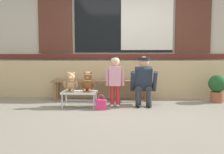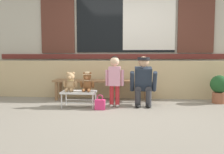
% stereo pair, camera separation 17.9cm
% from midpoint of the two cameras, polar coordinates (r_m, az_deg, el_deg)
% --- Properties ---
extents(ground_plane, '(60.00, 60.00, 0.00)m').
position_cam_midpoint_polar(ground_plane, '(4.15, 3.54, -8.27)').
color(ground_plane, gray).
extents(brick_low_wall, '(6.76, 0.25, 0.85)m').
position_cam_midpoint_polar(brick_low_wall, '(5.49, 3.93, -0.53)').
color(brick_low_wall, tan).
rests_on(brick_low_wall, ground).
extents(shop_facade, '(6.89, 0.26, 3.58)m').
position_cam_midpoint_polar(shop_facade, '(6.04, 4.14, 13.02)').
color(shop_facade, '#B7B2A3').
rests_on(shop_facade, ground).
extents(wooden_bench_long, '(2.10, 0.40, 0.44)m').
position_cam_midpoint_polar(wooden_bench_long, '(5.16, -1.52, -1.45)').
color(wooden_bench_long, '#8E6642').
rests_on(wooden_bench_long, ground).
extents(small_display_bench, '(0.64, 0.36, 0.30)m').
position_cam_midpoint_polar(small_display_bench, '(4.48, -6.84, -3.84)').
color(small_display_bench, silver).
rests_on(small_display_bench, ground).
extents(teddy_bear_plain, '(0.28, 0.26, 0.36)m').
position_cam_midpoint_polar(teddy_bear_plain, '(4.49, -8.86, -1.30)').
color(teddy_bear_plain, tan).
rests_on(teddy_bear_plain, small_display_bench).
extents(teddy_bear_with_hat, '(0.28, 0.27, 0.36)m').
position_cam_midpoint_polar(teddy_bear_with_hat, '(4.43, -4.83, -1.23)').
color(teddy_bear_with_hat, brown).
rests_on(teddy_bear_with_hat, small_display_bench).
extents(child_standing, '(0.35, 0.18, 0.96)m').
position_cam_midpoint_polar(child_standing, '(4.44, 1.77, 0.35)').
color(child_standing, '#B7282D').
rests_on(child_standing, ground).
extents(adult_crouching, '(0.50, 0.49, 0.95)m').
position_cam_midpoint_polar(adult_crouching, '(4.58, 8.75, -0.97)').
color(adult_crouching, '#333338').
rests_on(adult_crouching, ground).
extents(handbag_on_ground, '(0.18, 0.11, 0.27)m').
position_cam_midpoint_polar(handbag_on_ground, '(4.26, -1.69, -6.58)').
color(handbag_on_ground, '#E53370').
rests_on(handbag_on_ground, ground).
extents(potted_plant, '(0.36, 0.36, 0.57)m').
position_cam_midpoint_polar(potted_plant, '(5.32, 25.29, -2.29)').
color(potted_plant, brown).
rests_on(potted_plant, ground).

